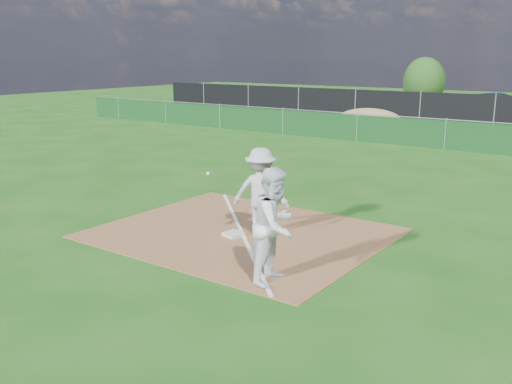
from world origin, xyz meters
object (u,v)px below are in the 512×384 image
play_at_first (261,192)px  car_left (390,102)px  runner (275,225)px  first_base (233,234)px  tree_left (424,81)px  car_mid (496,107)px

play_at_first → car_left: size_ratio=0.47×
runner → first_base: bearing=48.1°
runner → tree_left: size_ratio=0.56×
car_mid → tree_left: 9.40m
play_at_first → tree_left: bearing=103.9°
runner → car_left: size_ratio=0.48×
play_at_first → car_mid: bearing=92.8°
play_at_first → runner: bearing=-49.4°
first_base → tree_left: 33.92m
tree_left → first_base: bearing=-77.0°
tree_left → car_left: bearing=-90.3°
play_at_first → car_mid: 26.12m
first_base → play_at_first: size_ratio=0.19×
runner → tree_left: 35.91m
first_base → car_left: bearing=105.9°
play_at_first → tree_left: tree_left is taller
runner → car_mid: (-3.01, 28.09, -0.22)m
play_at_first → car_mid: (-1.29, 26.08, -0.18)m
runner → car_left: bearing=13.2°
car_left → first_base: bearing=-158.1°
car_mid → tree_left: bearing=62.2°
runner → car_left: 30.08m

